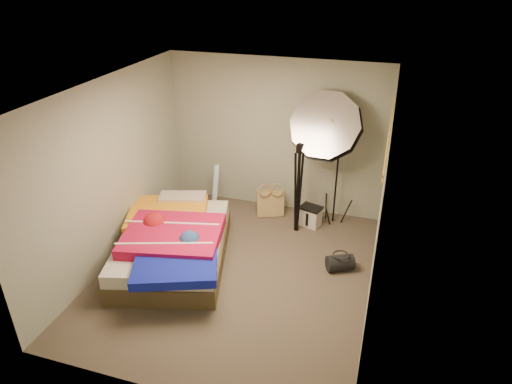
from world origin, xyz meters
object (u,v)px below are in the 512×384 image
at_px(duffel_bag, 340,263).
at_px(photo_umbrella, 327,127).
at_px(camera_case, 311,217).
at_px(bed, 173,243).
at_px(tote_bag, 270,203).
at_px(wrapping_roll, 215,188).
at_px(camera_tripod, 298,183).

distance_m(duffel_bag, photo_umbrella, 1.95).
distance_m(camera_case, duffel_bag, 1.20).
bearing_deg(photo_umbrella, bed, -137.46).
distance_m(tote_bag, camera_case, 0.71).
relative_size(wrapping_roll, photo_umbrella, 0.35).
bearing_deg(bed, duffel_bag, 11.95).
bearing_deg(camera_case, photo_umbrella, 58.95).
bearing_deg(bed, camera_case, 42.64).
bearing_deg(duffel_bag, tote_bag, 112.28).
height_order(camera_case, duffel_bag, camera_case).
bearing_deg(camera_case, bed, -119.73).
xyz_separation_m(duffel_bag, camera_tripod, (-0.79, 0.82, 0.72)).
relative_size(tote_bag, bed, 0.18).
height_order(tote_bag, camera_tripod, camera_tripod).
relative_size(tote_bag, duffel_bag, 1.21).
relative_size(photo_umbrella, camera_tripod, 1.56).
bearing_deg(bed, camera_tripod, 41.58).
distance_m(tote_bag, duffel_bag, 1.75).
relative_size(tote_bag, photo_umbrella, 0.19).
distance_m(wrapping_roll, duffel_bag, 2.50).
bearing_deg(bed, tote_bag, 60.12).
distance_m(wrapping_roll, camera_tripod, 1.53).
distance_m(camera_case, camera_tripod, 0.73).
xyz_separation_m(camera_case, camera_tripod, (-0.18, -0.21, 0.68)).
relative_size(duffel_bag, camera_tripod, 0.25).
relative_size(wrapping_roll, bed, 0.33).
bearing_deg(camera_tripod, duffel_bag, -45.94).
distance_m(tote_bag, camera_tripod, 0.87).
height_order(camera_case, camera_tripod, camera_tripod).
height_order(tote_bag, duffel_bag, tote_bag).
relative_size(wrapping_roll, camera_tripod, 0.55).
distance_m(bed, photo_umbrella, 2.74).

